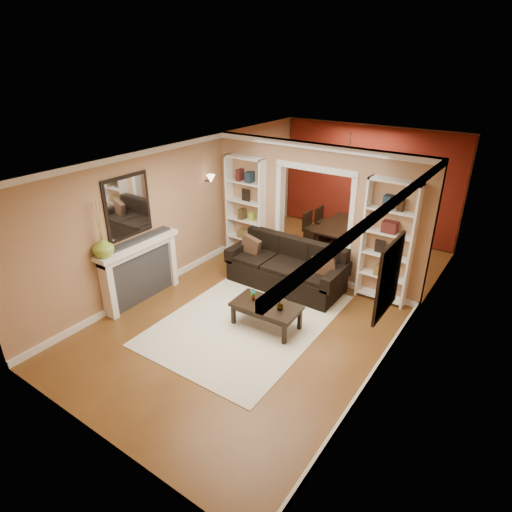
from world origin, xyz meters
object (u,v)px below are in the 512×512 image
Objects in this scene: bookshelf_left at (246,210)px; bookshelf_right at (388,243)px; coffee_table at (266,316)px; sofa at (286,265)px; dining_table at (341,236)px; fireplace at (141,272)px.

bookshelf_left is 1.00× the size of bookshelf_right.
coffee_table is at bearing -122.71° from bookshelf_right.
bookshelf_left is at bearing 157.09° from sofa.
bookshelf_right reaches higher than sofa.
bookshelf_right is 2.61m from dining_table.
bookshelf_right is at bearing 18.56° from sofa.
fireplace is (-2.37, -0.56, 0.37)m from coffee_table.
dining_table is (-1.64, 1.83, -0.88)m from bookshelf_right.
bookshelf_left is 2.65m from fireplace.
bookshelf_left is at bearing 130.28° from coffee_table.
bookshelf_right is at bearing 34.80° from fireplace.
sofa reaches higher than dining_table.
fireplace is at bearing 155.31° from dining_table.
fireplace is at bearing -145.20° from bookshelf_right.
coffee_table is 2.85m from bookshelf_left.
bookshelf_right reaches higher than dining_table.
coffee_table is 0.67× the size of fireplace.
coffee_table is at bearing 13.27° from fireplace.
sofa is at bearing 45.56° from fireplace.
fireplace is at bearing -102.05° from bookshelf_left.
sofa is 2.42m from dining_table.
fireplace reaches higher than dining_table.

